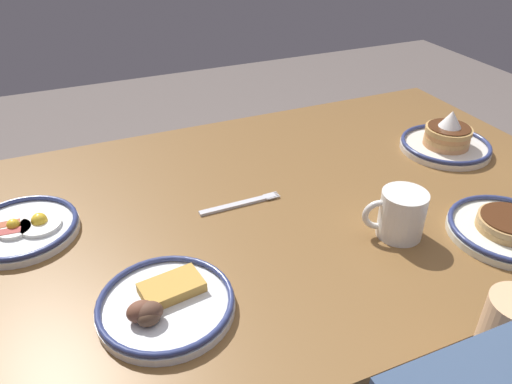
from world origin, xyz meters
TOP-DOWN VIEW (x-y plane):
  - dining_table at (0.00, 0.00)m, footprint 1.42×0.88m
  - plate_near_main at (0.50, -0.10)m, footprint 0.21×0.21m
  - plate_center_pancakes at (0.30, 0.21)m, footprint 0.22×0.22m
  - plate_far_companion at (-0.49, -0.05)m, footprint 0.22×0.22m
  - plate_far_side at (-0.35, 0.27)m, footprint 0.22×0.22m
  - coffee_mug at (-0.16, 0.19)m, footprint 0.12×0.09m
  - fork_near at (0.08, -0.02)m, footprint 0.18×0.02m

SIDE VIEW (x-z plane):
  - dining_table at x=0.00m, z-range 0.29..1.02m
  - fork_near at x=0.08m, z-range 0.73..0.73m
  - plate_near_main at x=0.50m, z-range 0.72..0.76m
  - plate_center_pancakes at x=0.30m, z-range 0.72..0.77m
  - plate_far_side at x=-0.35m, z-range 0.72..0.76m
  - plate_far_companion at x=-0.49m, z-range 0.70..0.81m
  - coffee_mug at x=-0.16m, z-range 0.73..0.82m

